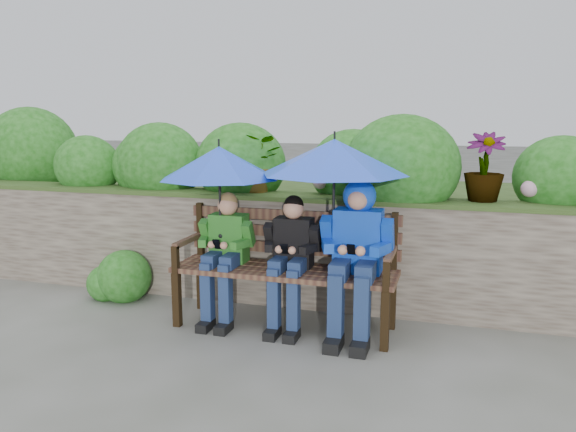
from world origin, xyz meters
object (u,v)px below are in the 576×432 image
(boy_middle, at_px, (291,254))
(umbrella_left, at_px, (219,163))
(boy_right, at_px, (356,245))
(umbrella_right, at_px, (334,157))
(park_bench, at_px, (287,260))
(boy_left, at_px, (225,249))

(boy_middle, bearing_deg, umbrella_left, 178.37)
(boy_middle, height_order, boy_right, boy_right)
(umbrella_left, bearing_deg, umbrella_right, 2.65)
(boy_middle, xyz_separation_m, boy_right, (0.54, -0.00, 0.11))
(park_bench, xyz_separation_m, umbrella_right, (0.40, -0.02, 0.88))
(park_bench, height_order, boy_right, boy_right)
(park_bench, bearing_deg, boy_right, -8.10)
(boy_left, relative_size, umbrella_right, 0.94)
(umbrella_right, bearing_deg, boy_left, -176.11)
(boy_middle, xyz_separation_m, umbrella_right, (0.34, 0.06, 0.80))
(boy_left, relative_size, boy_middle, 1.00)
(boy_left, height_order, boy_right, boy_right)
(park_bench, bearing_deg, boy_left, -170.89)
(umbrella_left, relative_size, umbrella_right, 0.86)
(boy_right, xyz_separation_m, umbrella_left, (-1.16, 0.02, 0.62))
(boy_left, bearing_deg, park_bench, 9.11)
(park_bench, bearing_deg, boy_middle, -55.13)
(park_bench, xyz_separation_m, boy_left, (-0.52, -0.08, 0.08))
(boy_left, bearing_deg, boy_middle, 0.01)
(boy_right, height_order, umbrella_right, umbrella_right)
(umbrella_right, bearing_deg, park_bench, 176.93)
(boy_middle, xyz_separation_m, umbrella_left, (-0.63, 0.02, 0.73))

